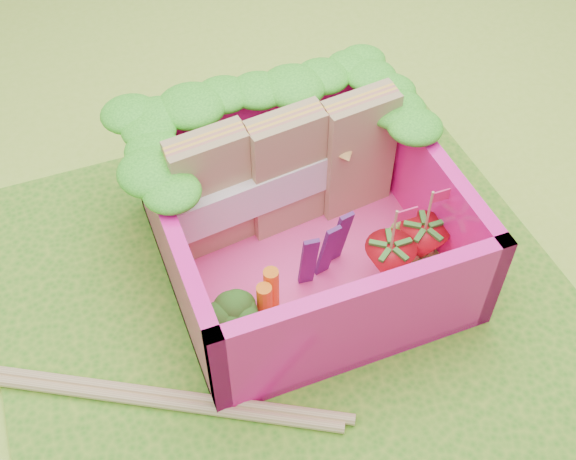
# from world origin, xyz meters

# --- Properties ---
(ground) EXTENTS (14.00, 14.00, 0.00)m
(ground) POSITION_xyz_m (0.00, 0.00, 0.00)
(ground) COLOR #A2D13B
(ground) RESTS_ON ground
(placemat) EXTENTS (2.60, 2.60, 0.03)m
(placemat) POSITION_xyz_m (0.00, 0.00, 0.01)
(placemat) COLOR #439120
(placemat) RESTS_ON ground
(bento_floor) EXTENTS (1.30, 1.30, 0.05)m
(bento_floor) POSITION_xyz_m (0.17, 0.26, 0.06)
(bento_floor) COLOR #F93F94
(bento_floor) RESTS_ON placemat
(bento_box) EXTENTS (1.30, 1.30, 0.55)m
(bento_box) POSITION_xyz_m (0.17, 0.26, 0.31)
(bento_box) COLOR #FD1595
(bento_box) RESTS_ON placemat
(lettuce_ruffle) EXTENTS (1.43, 0.83, 0.11)m
(lettuce_ruffle) POSITION_xyz_m (0.17, 0.74, 0.64)
(lettuce_ruffle) COLOR #1F8C19
(lettuce_ruffle) RESTS_ON bento_box
(sandwich_stack) EXTENTS (1.19, 0.31, 0.65)m
(sandwich_stack) POSITION_xyz_m (0.17, 0.50, 0.40)
(sandwich_stack) COLOR tan
(sandwich_stack) RESTS_ON bento_floor
(broccoli) EXTENTS (0.34, 0.34, 0.25)m
(broccoli) POSITION_xyz_m (-0.27, -0.06, 0.26)
(broccoli) COLOR #589548
(broccoli) RESTS_ON bento_floor
(carrot_sticks) EXTENTS (0.12, 0.12, 0.28)m
(carrot_sticks) POSITION_xyz_m (-0.12, -0.02, 0.21)
(carrot_sticks) COLOR orange
(carrot_sticks) RESTS_ON bento_floor
(purple_wedges) EXTENTS (0.26, 0.11, 0.38)m
(purple_wedges) POSITION_xyz_m (0.20, 0.09, 0.27)
(purple_wedges) COLOR #42164E
(purple_wedges) RESTS_ON bento_floor
(strawberry_left) EXTENTS (0.23, 0.23, 0.47)m
(strawberry_left) POSITION_xyz_m (0.46, -0.03, 0.21)
(strawberry_left) COLOR red
(strawberry_left) RESTS_ON bento_floor
(strawberry_right) EXTENTS (0.23, 0.23, 0.47)m
(strawberry_right) POSITION_xyz_m (0.66, 0.01, 0.20)
(strawberry_right) COLOR red
(strawberry_right) RESTS_ON bento_floor
(snap_peas) EXTENTS (0.33, 0.34, 0.05)m
(snap_peas) POSITION_xyz_m (0.67, 0.10, 0.11)
(snap_peas) COLOR #67B839
(snap_peas) RESTS_ON bento_floor
(chopsticks) EXTENTS (2.11, 1.22, 0.05)m
(chopsticks) POSITION_xyz_m (-1.01, -0.05, 0.05)
(chopsticks) COLOR tan
(chopsticks) RESTS_ON placemat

